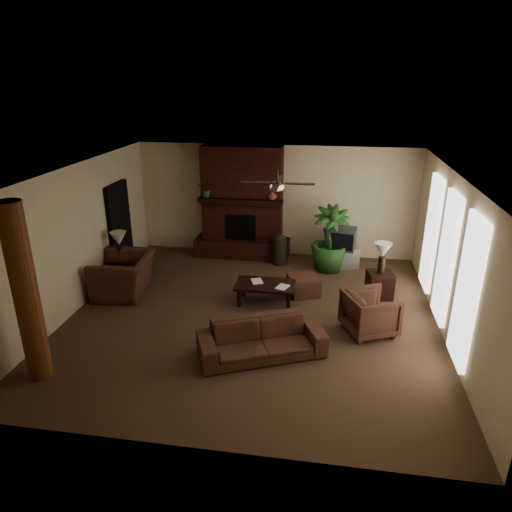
% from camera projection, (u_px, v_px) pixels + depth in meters
% --- Properties ---
extents(room_shell, '(7.00, 7.00, 7.00)m').
position_uv_depth(room_shell, '(253.00, 249.00, 8.51)').
color(room_shell, brown).
rests_on(room_shell, ground).
extents(fireplace, '(2.40, 0.70, 2.80)m').
position_uv_depth(fireplace, '(242.00, 212.00, 11.68)').
color(fireplace, '#481B13').
rests_on(fireplace, ground).
extents(windows, '(0.08, 3.65, 2.35)m').
position_uv_depth(windows, '(446.00, 258.00, 8.20)').
color(windows, white).
rests_on(windows, ground).
extents(log_column, '(0.36, 0.36, 2.80)m').
position_uv_depth(log_column, '(26.00, 294.00, 6.73)').
color(log_column, brown).
rests_on(log_column, ground).
extents(doorway, '(0.10, 1.00, 2.10)m').
position_uv_depth(doorway, '(120.00, 228.00, 10.79)').
color(doorway, black).
rests_on(doorway, ground).
extents(ceiling_fan, '(1.35, 1.35, 0.37)m').
position_uv_depth(ceiling_fan, '(277.00, 185.00, 8.31)').
color(ceiling_fan, black).
rests_on(ceiling_fan, ceiling).
extents(sofa, '(2.15, 1.39, 0.81)m').
position_uv_depth(sofa, '(262.00, 334.00, 7.62)').
color(sofa, '#513022').
rests_on(sofa, ground).
extents(armchair_left, '(0.96, 1.36, 1.12)m').
position_uv_depth(armchair_left, '(123.00, 269.00, 9.77)').
color(armchair_left, '#513022').
rests_on(armchair_left, ground).
extents(armchair_right, '(1.06, 1.09, 0.86)m').
position_uv_depth(armchair_right, '(370.00, 311.00, 8.30)').
color(armchair_right, '#513022').
rests_on(armchair_right, ground).
extents(coffee_table, '(1.20, 0.70, 0.43)m').
position_uv_depth(coffee_table, '(265.00, 286.00, 9.41)').
color(coffee_table, black).
rests_on(coffee_table, ground).
extents(ottoman, '(0.78, 0.78, 0.40)m').
position_uv_depth(ottoman, '(303.00, 285.00, 9.85)').
color(ottoman, '#513022').
rests_on(ottoman, ground).
extents(tv_stand, '(0.98, 0.80, 0.50)m').
position_uv_depth(tv_stand, '(339.00, 257.00, 11.22)').
color(tv_stand, silver).
rests_on(tv_stand, ground).
extents(tv, '(0.72, 0.62, 0.52)m').
position_uv_depth(tv, '(341.00, 239.00, 10.98)').
color(tv, '#3D3D3F').
rests_on(tv, tv_stand).
extents(floor_vase, '(0.34, 0.34, 0.77)m').
position_uv_depth(floor_vase, '(280.00, 248.00, 11.33)').
color(floor_vase, black).
rests_on(floor_vase, ground).
extents(floor_plant, '(1.15, 1.69, 0.87)m').
position_uv_depth(floor_plant, '(329.00, 253.00, 11.01)').
color(floor_plant, '#295622').
rests_on(floor_plant, ground).
extents(side_table_left, '(0.54, 0.54, 0.55)m').
position_uv_depth(side_table_left, '(123.00, 271.00, 10.40)').
color(side_table_left, black).
rests_on(side_table_left, ground).
extents(lamp_left, '(0.44, 0.44, 0.65)m').
position_uv_depth(lamp_left, '(119.00, 241.00, 10.11)').
color(lamp_left, black).
rests_on(lamp_left, side_table_left).
extents(side_table_right, '(0.58, 0.58, 0.55)m').
position_uv_depth(side_table_right, '(380.00, 285.00, 9.71)').
color(side_table_right, black).
rests_on(side_table_right, ground).
extents(lamp_right, '(0.42, 0.42, 0.65)m').
position_uv_depth(lamp_right, '(383.00, 252.00, 9.45)').
color(lamp_right, black).
rests_on(lamp_right, side_table_right).
extents(mantel_plant, '(0.38, 0.42, 0.33)m').
position_uv_depth(mantel_plant, '(207.00, 190.00, 11.41)').
color(mantel_plant, '#295622').
rests_on(mantel_plant, fireplace).
extents(mantel_vase, '(0.28, 0.29, 0.22)m').
position_uv_depth(mantel_vase, '(272.00, 195.00, 11.15)').
color(mantel_vase, brown).
rests_on(mantel_vase, fireplace).
extents(book_a, '(0.21, 0.10, 0.29)m').
position_uv_depth(book_a, '(252.00, 276.00, 9.39)').
color(book_a, '#999999').
rests_on(book_a, coffee_table).
extents(book_b, '(0.21, 0.10, 0.29)m').
position_uv_depth(book_b, '(278.00, 280.00, 9.20)').
color(book_b, '#999999').
rests_on(book_b, coffee_table).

